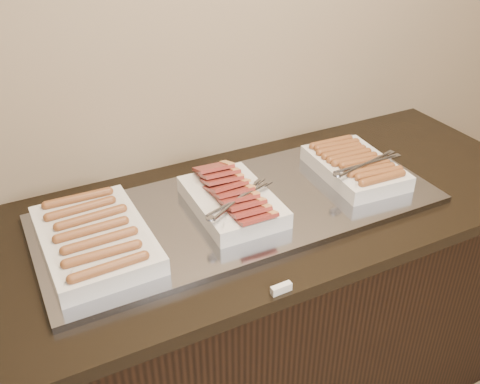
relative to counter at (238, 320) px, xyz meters
name	(u,v)px	position (x,y,z in m)	size (l,w,h in m)	color
counter	(238,320)	(0.00, 0.00, 0.00)	(2.06, 0.76, 0.90)	black
warming_tray	(241,209)	(0.01, 0.00, 0.46)	(1.20, 0.50, 0.02)	#8F919C
dish_left	(95,238)	(-0.43, 0.00, 0.50)	(0.27, 0.41, 0.07)	silver
dish_center	(232,199)	(-0.02, 0.00, 0.50)	(0.27, 0.35, 0.09)	silver
dish_right	(356,166)	(0.43, 0.00, 0.50)	(0.27, 0.35, 0.08)	silver
label_holder	(281,289)	(-0.06, -0.36, 0.46)	(0.05, 0.02, 0.02)	silver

